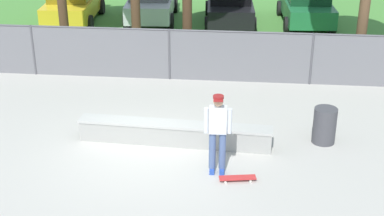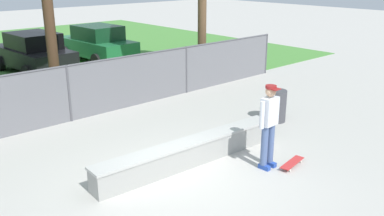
% 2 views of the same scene
% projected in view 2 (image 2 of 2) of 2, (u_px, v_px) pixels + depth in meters
% --- Properties ---
extents(ground_plane, '(80.00, 80.00, 0.00)m').
position_uv_depth(ground_plane, '(182.00, 182.00, 8.46)').
color(ground_plane, '#ADAAA3').
extents(concrete_ledge, '(4.73, 0.73, 0.55)m').
position_uv_depth(concrete_ledge, '(190.00, 152.00, 9.18)').
color(concrete_ledge, '#999993').
rests_on(concrete_ledge, ground).
extents(skateboarder, '(0.60, 0.31, 1.84)m').
position_uv_depth(skateboarder, '(269.00, 123.00, 8.77)').
color(skateboarder, '#2647A5').
rests_on(skateboarder, ground).
extents(skateboard, '(0.82, 0.33, 0.09)m').
position_uv_depth(skateboard, '(292.00, 163.00, 9.12)').
color(skateboard, red).
rests_on(skateboard, ground).
extents(chainlink_fence, '(17.40, 0.07, 1.62)m').
position_uv_depth(chainlink_fence, '(69.00, 91.00, 11.57)').
color(chainlink_fence, '#4C4C51').
rests_on(chainlink_fence, ground).
extents(car_black, '(2.22, 4.31, 1.66)m').
position_uv_depth(car_black, '(33.00, 53.00, 17.19)').
color(car_black, black).
rests_on(car_black, ground).
extents(car_green, '(2.22, 4.31, 1.66)m').
position_uv_depth(car_green, '(97.00, 43.00, 19.37)').
color(car_green, '#1E6638').
rests_on(car_green, ground).
extents(trash_bin, '(0.56, 0.56, 0.90)m').
position_uv_depth(trash_bin, '(276.00, 106.00, 11.73)').
color(trash_bin, '#3F3F44').
rests_on(trash_bin, ground).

